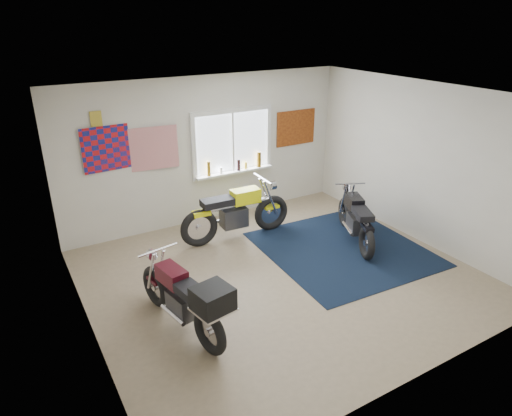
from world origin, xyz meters
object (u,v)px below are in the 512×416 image
maroon_tourer (186,299)px  navy_rug (343,249)px  black_chrome_bike (356,220)px  yellow_triumph (236,214)px

maroon_tourer → navy_rug: bearing=-87.6°
black_chrome_bike → maroon_tourer: maroon_tourer is taller
navy_rug → black_chrome_bike: black_chrome_bike is taller
navy_rug → yellow_triumph: yellow_triumph is taller
yellow_triumph → black_chrome_bike: size_ratio=1.23×
yellow_triumph → maroon_tourer: bearing=-128.3°
yellow_triumph → black_chrome_bike: bearing=-31.5°
black_chrome_bike → navy_rug: bearing=134.9°
yellow_triumph → maroon_tourer: (-1.76, -2.01, 0.03)m
navy_rug → maroon_tourer: maroon_tourer is taller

